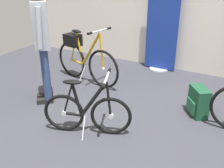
{
  "coord_description": "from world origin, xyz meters",
  "views": [
    {
      "loc": [
        1.29,
        -2.25,
        1.87
      ],
      "look_at": [
        -0.11,
        0.29,
        0.55
      ],
      "focal_mm": 42.28,
      "sensor_mm": 36.0,
      "label": 1
    }
  ],
  "objects_px": {
    "floor_banner_stand": "(162,33)",
    "backpack_on_floor": "(198,102)",
    "folding_bike_foreground": "(87,111)",
    "visitor_near_wall": "(42,37)",
    "display_bike_right": "(83,57)"
  },
  "relations": [
    {
      "from": "backpack_on_floor",
      "to": "folding_bike_foreground",
      "type": "bearing_deg",
      "value": -135.41
    },
    {
      "from": "floor_banner_stand",
      "to": "backpack_on_floor",
      "type": "bearing_deg",
      "value": -53.38
    },
    {
      "from": "floor_banner_stand",
      "to": "visitor_near_wall",
      "type": "bearing_deg",
      "value": -116.59
    },
    {
      "from": "floor_banner_stand",
      "to": "folding_bike_foreground",
      "type": "bearing_deg",
      "value": -90.96
    },
    {
      "from": "display_bike_right",
      "to": "backpack_on_floor",
      "type": "bearing_deg",
      "value": -6.41
    },
    {
      "from": "folding_bike_foreground",
      "to": "visitor_near_wall",
      "type": "height_order",
      "value": "visitor_near_wall"
    },
    {
      "from": "folding_bike_foreground",
      "to": "display_bike_right",
      "type": "distance_m",
      "value": 1.59
    },
    {
      "from": "display_bike_right",
      "to": "backpack_on_floor",
      "type": "height_order",
      "value": "display_bike_right"
    },
    {
      "from": "display_bike_right",
      "to": "folding_bike_foreground",
      "type": "bearing_deg",
      "value": -54.24
    },
    {
      "from": "floor_banner_stand",
      "to": "visitor_near_wall",
      "type": "xyz_separation_m",
      "value": [
        -1.02,
        -2.04,
        0.25
      ]
    },
    {
      "from": "floor_banner_stand",
      "to": "folding_bike_foreground",
      "type": "relative_size",
      "value": 1.62
    },
    {
      "from": "folding_bike_foreground",
      "to": "visitor_near_wall",
      "type": "bearing_deg",
      "value": 157.43
    },
    {
      "from": "floor_banner_stand",
      "to": "folding_bike_foreground",
      "type": "xyz_separation_m",
      "value": [
        -0.04,
        -2.45,
        -0.43
      ]
    },
    {
      "from": "floor_banner_stand",
      "to": "backpack_on_floor",
      "type": "height_order",
      "value": "floor_banner_stand"
    },
    {
      "from": "backpack_on_floor",
      "to": "floor_banner_stand",
      "type": "bearing_deg",
      "value": 126.62
    }
  ]
}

